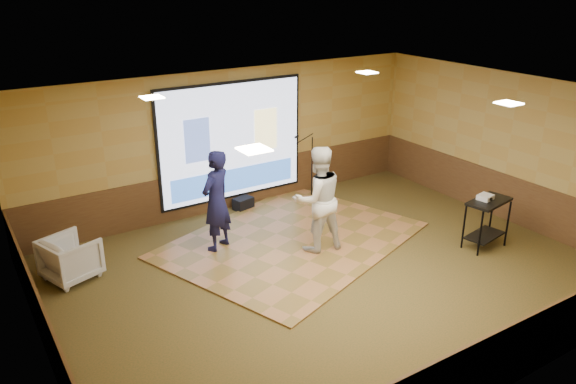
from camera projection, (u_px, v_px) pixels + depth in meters
ground at (327, 273)px, 9.62m from camera, size 9.00×9.00×0.00m
room_shell at (331, 157)px, 8.86m from camera, size 9.04×7.04×3.02m
wainscot_back at (233, 186)px, 12.18m from camera, size 9.00×0.04×0.95m
wainscot_front at (500, 361)px, 6.72m from camera, size 9.00×0.04×0.95m
wainscot_left at (47, 334)px, 7.21m from camera, size 0.04×7.00×0.95m
wainscot_right at (501, 195)px, 11.69m from camera, size 0.04×7.00×0.95m
projector_screen at (232, 142)px, 11.78m from camera, size 3.32×0.06×2.52m
downlight_nw at (152, 97)px, 8.85m from camera, size 0.32×0.32×0.02m
downlight_ne at (367, 72)px, 11.05m from camera, size 0.32×0.32×0.02m
downlight_sw at (254, 149)px, 6.26m from camera, size 0.32×0.32×0.02m
downlight_se at (509, 103)px, 8.46m from camera, size 0.32×0.32×0.02m
dance_floor at (292, 240)px, 10.78m from camera, size 5.50×4.84×0.03m
player_left at (216, 201)px, 10.10m from camera, size 0.82×0.72×1.88m
player_right at (318, 199)px, 10.06m from camera, size 1.05×0.88×1.97m
av_table at (487, 215)px, 10.31m from camera, size 0.89×0.47×0.94m
projector at (485, 197)px, 10.23m from camera, size 0.31×0.27×0.09m
mic_stand at (310, 176)px, 12.72m from camera, size 0.60×0.24×1.52m
banquet_chair at (71, 258)px, 9.34m from camera, size 1.03×1.02×0.74m
duffel_bag at (243, 203)px, 12.18m from camera, size 0.46×0.36×0.26m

